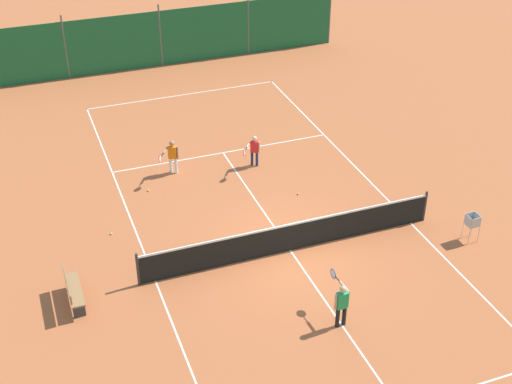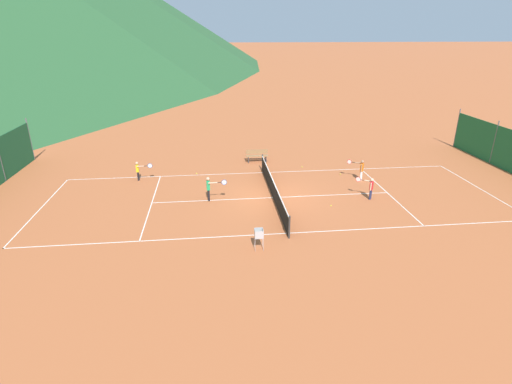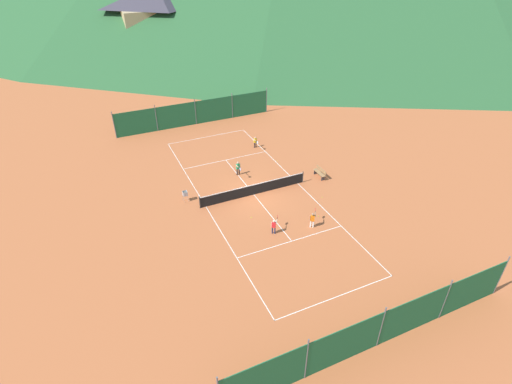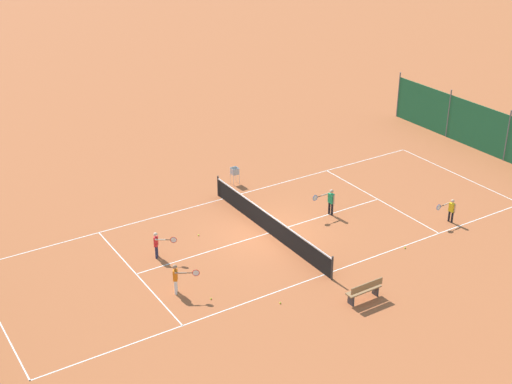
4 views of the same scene
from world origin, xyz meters
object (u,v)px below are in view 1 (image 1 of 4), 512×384
tennis_ball_service_box (298,194)px  ball_hopper (472,222)px  player_far_service (172,155)px  tennis_ball_by_net_right (111,234)px  tennis_ball_alley_left (148,190)px  tennis_net (291,237)px  player_near_service (341,302)px  courtside_bench (73,290)px  player_near_baseline (254,149)px

tennis_ball_service_box → ball_hopper: 5.71m
player_far_service → ball_hopper: 10.18m
tennis_ball_by_net_right → tennis_ball_alley_left: (-1.65, -2.06, 0.00)m
tennis_net → player_near_service: player_near_service is taller
player_far_service → tennis_ball_by_net_right: (2.73, 2.94, -0.70)m
player_near_service → ball_hopper: (-5.33, -1.99, -0.10)m
courtside_bench → tennis_ball_by_net_right: bearing=-118.3°
player_far_service → tennis_ball_alley_left: size_ratio=18.99×
tennis_ball_by_net_right → tennis_ball_alley_left: same height
courtside_bench → ball_hopper: bearing=173.8°
tennis_ball_alley_left → courtside_bench: (3.15, 4.87, 0.42)m
tennis_ball_alley_left → ball_hopper: 10.49m
player_near_service → courtside_bench: size_ratio=0.86×
player_near_baseline → tennis_ball_by_net_right: bearing=23.5°
player_far_service → tennis_ball_service_box: (-3.55, 2.82, -0.70)m
tennis_ball_by_net_right → ball_hopper: (-10.13, 4.06, 0.62)m
tennis_ball_alley_left → player_far_service: bearing=-141.3°
player_far_service → courtside_bench: (4.24, 5.74, -0.28)m
tennis_net → ball_hopper: bearing=165.2°
player_near_service → ball_hopper: size_ratio=1.45×
tennis_ball_service_box → ball_hopper: size_ratio=0.07×
player_near_baseline → player_near_service: size_ratio=0.91×
player_far_service → tennis_ball_alley_left: bearing=38.7°
player_far_service → tennis_ball_alley_left: 1.56m
tennis_ball_service_box → tennis_ball_alley_left: bearing=-22.8°
tennis_net → player_near_service: (0.04, 3.39, 0.25)m
player_near_service → tennis_ball_by_net_right: player_near_service is taller
tennis_ball_service_box → courtside_bench: size_ratio=0.04×
tennis_ball_alley_left → courtside_bench: courtside_bench is taller
tennis_net → tennis_ball_by_net_right: tennis_net is taller
courtside_bench → tennis_net: bearing=-178.7°
player_near_service → tennis_ball_service_box: player_near_service is taller
tennis_net → tennis_ball_by_net_right: size_ratio=139.09×
player_near_baseline → ball_hopper: 7.93m
player_far_service → player_near_service: (-2.06, 8.99, 0.02)m
player_near_service → player_near_baseline: bearing=-95.2°
player_near_service → tennis_ball_alley_left: bearing=-68.8°
tennis_net → player_near_baseline: size_ratio=7.83×
player_near_baseline → courtside_bench: (7.07, 5.22, -0.24)m
player_near_service → ball_hopper: 5.69m
tennis_ball_service_box → player_near_service: bearing=76.4°
tennis_net → ball_hopper: (-5.30, 1.40, 0.15)m
tennis_ball_by_net_right → courtside_bench: courtside_bench is taller
tennis_net → tennis_ball_alley_left: size_ratio=139.09×
tennis_ball_by_net_right → tennis_ball_service_box: same height
player_near_service → tennis_ball_service_box: 6.38m
tennis_ball_by_net_right → player_near_baseline: bearing=-156.5°
player_far_service → tennis_ball_alley_left: (1.09, 0.87, -0.70)m
player_near_baseline → player_near_service: 8.50m
tennis_net → tennis_ball_service_box: size_ratio=139.09×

